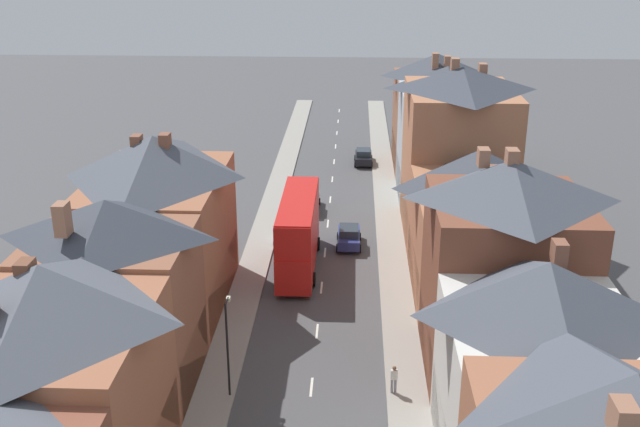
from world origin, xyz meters
The scene contains 12 objects.
pavement_left centered at (-5.10, 38.00, 0.07)m, with size 2.20×104.00×0.14m, color gray.
pavement_right centered at (5.10, 38.00, 0.07)m, with size 2.20×104.00×0.14m, color gray.
centre_line_dashes centered at (0.00, 36.00, 0.01)m, with size 0.14×97.80×0.01m.
terrace_row_left centered at (-10.18, 10.69, 5.46)m, with size 8.00×45.19×11.96m.
terrace_row_right centered at (10.19, 25.94, 5.77)m, with size 8.00×76.72×14.00m.
double_decker_bus_lead centered at (-1.81, 33.23, 2.82)m, with size 2.74×10.80×5.30m.
car_near_blue centered at (3.10, 59.26, 0.82)m, with size 1.90×3.81×1.63m.
car_near_silver centered at (-1.80, 45.19, 0.85)m, with size 1.90×4.27×1.68m.
car_parked_right_a centered at (-3.10, 38.33, 0.80)m, with size 1.90×4.42×1.58m.
car_mid_black centered at (1.80, 37.33, 0.83)m, with size 1.90×3.84×1.65m.
pedestrian_mid_left centered at (4.37, 17.49, 1.03)m, with size 0.36×0.22×1.61m.
street_lamp centered at (-4.25, 17.04, 3.24)m, with size 0.20×1.12×5.50m.
Camera 1 is at (2.06, -16.28, 23.04)m, focal length 42.00 mm.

